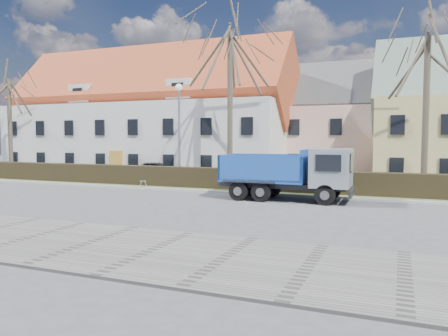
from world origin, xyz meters
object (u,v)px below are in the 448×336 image
at_px(streetlight, 179,135).
at_px(cart_frame, 140,184).
at_px(parked_car_a, 157,170).
at_px(dump_truck, 282,173).

distance_m(streetlight, cart_frame, 4.24).
height_order(streetlight, cart_frame, streetlight).
relative_size(streetlight, cart_frame, 11.32).
bearing_deg(streetlight, parked_car_a, 136.36).
xyz_separation_m(dump_truck, cart_frame, (-9.68, 1.57, -1.12)).
distance_m(dump_truck, cart_frame, 9.87).
bearing_deg(dump_truck, cart_frame, 169.84).
distance_m(dump_truck, parked_car_a, 14.31).
xyz_separation_m(dump_truck, parked_car_a, (-12.06, 7.67, -0.71)).
height_order(cart_frame, parked_car_a, parked_car_a).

